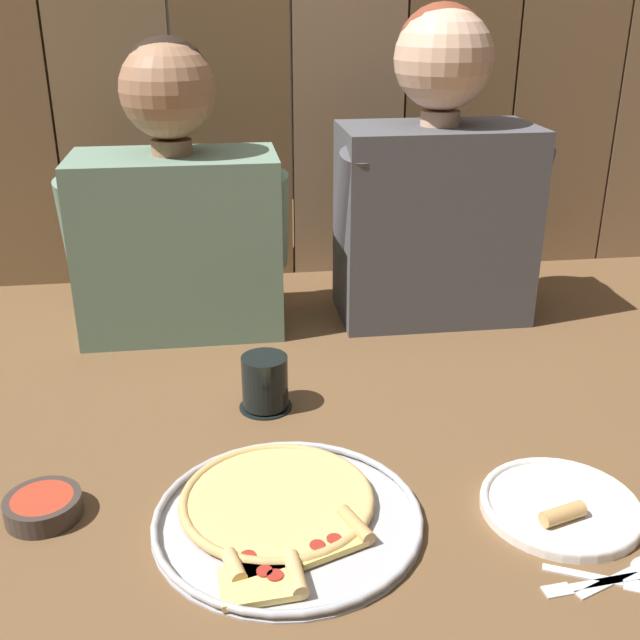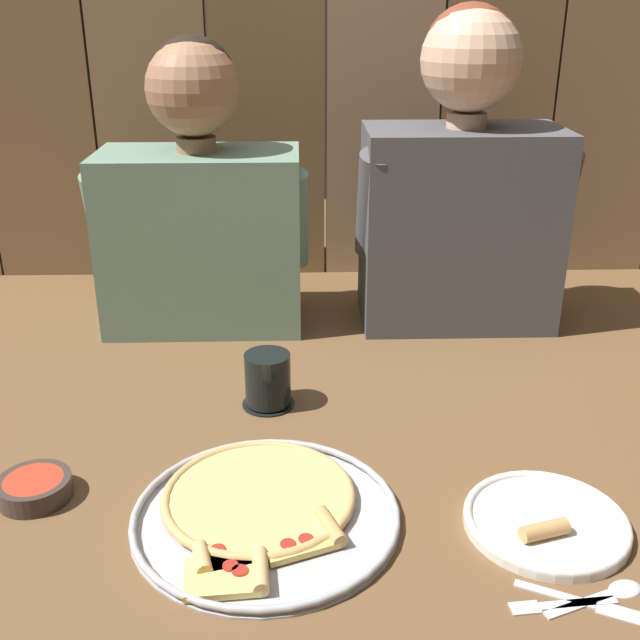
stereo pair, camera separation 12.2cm
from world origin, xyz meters
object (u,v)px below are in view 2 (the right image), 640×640
object	(u,v)px
dinner_plate	(546,521)
dipping_bowl	(34,487)
diner_left	(200,204)
diner_right	(462,185)
pizza_tray	(263,509)
drinking_glass	(268,380)

from	to	relation	value
dinner_plate	dipping_bowl	world-z (taller)	dinner_plate
diner_left	diner_right	world-z (taller)	diner_right
pizza_tray	drinking_glass	bearing A→B (deg)	90.40
diner_left	dinner_plate	bearing A→B (deg)	-53.69
dipping_bowl	pizza_tray	bearing A→B (deg)	-8.62
drinking_glass	dinner_plate	bearing A→B (deg)	-41.96
dinner_plate	diner_left	world-z (taller)	diner_left
pizza_tray	dipping_bowl	world-z (taller)	dipping_bowl
dinner_plate	dipping_bowl	size ratio (longest dim) A/B	2.12
dipping_bowl	diner_left	bearing A→B (deg)	74.52
dinner_plate	diner_right	distance (m)	0.78
pizza_tray	dinner_plate	world-z (taller)	dinner_plate
drinking_glass	dipping_bowl	bearing A→B (deg)	-141.34
dipping_bowl	diner_right	world-z (taller)	diner_right
dipping_bowl	diner_left	size ratio (longest dim) A/B	0.18
diner_left	diner_right	bearing A→B (deg)	0.02
diner_left	drinking_glass	bearing A→B (deg)	-68.73
drinking_glass	diner_left	xyz separation A→B (m)	(-0.15, 0.38, 0.22)
diner_right	drinking_glass	bearing A→B (deg)	-136.28
drinking_glass	diner_left	size ratio (longest dim) A/B	0.16
drinking_glass	dipping_bowl	distance (m)	0.41
dipping_bowl	diner_left	xyz separation A→B (m)	(0.18, 0.64, 0.25)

